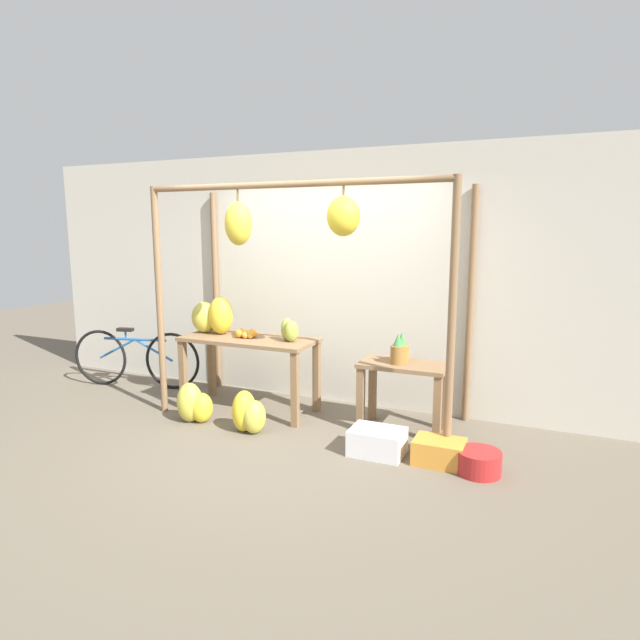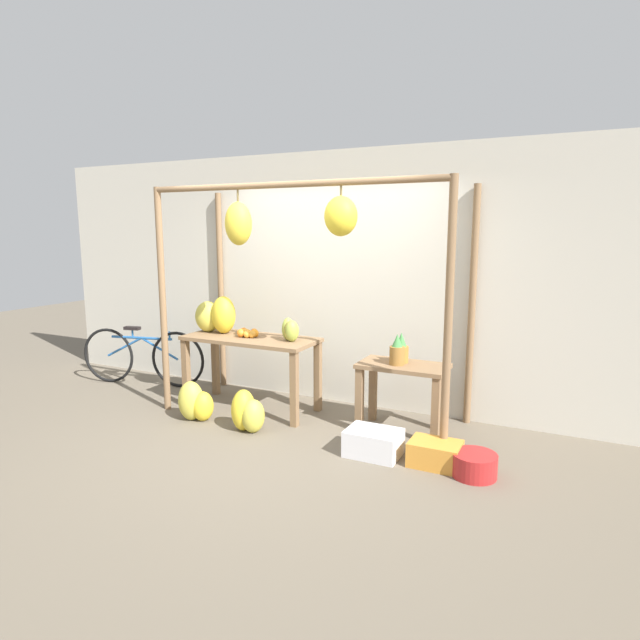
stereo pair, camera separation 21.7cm
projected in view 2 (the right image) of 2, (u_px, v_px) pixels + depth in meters
name	position (u px, v px, depth m)	size (l,w,h in m)	color
ground_plane	(273.00, 442.00, 4.98)	(20.00, 20.00, 0.00)	#665B4C
shop_wall_back	(336.00, 279.00, 5.99)	(8.00, 0.08, 2.80)	beige
stall_awning	(298.00, 254.00, 5.13)	(3.11, 1.20, 2.38)	brown
display_table_main	(251.00, 349.00, 5.79)	(1.46, 0.63, 0.81)	brown
display_table_side	(403.00, 381.00, 5.15)	(0.85, 0.47, 0.68)	brown
banana_pile_on_table	(216.00, 316.00, 5.99)	(0.58, 0.39, 0.42)	yellow
orange_pile	(248.00, 333.00, 5.78)	(0.24, 0.22, 0.09)	orange
pineapple_cluster	(399.00, 351.00, 5.12)	(0.15, 0.24, 0.30)	olive
banana_pile_ground_left	(195.00, 403.00, 5.51)	(0.44, 0.34, 0.41)	yellow
banana_pile_ground_right	(247.00, 412.00, 5.21)	(0.39, 0.30, 0.41)	gold
fruit_crate_white	(373.00, 443.00, 4.66)	(0.47, 0.34, 0.23)	silver
blue_bucket	(474.00, 465.00, 4.27)	(0.36, 0.36, 0.19)	#AD2323
parked_bicycle	(142.00, 356.00, 6.75)	(1.65, 0.42, 0.75)	black
papaya_pile	(290.00, 330.00, 5.54)	(0.25, 0.23, 0.24)	#93A33D
fruit_crate_purple	(435.00, 454.00, 4.46)	(0.42, 0.31, 0.21)	orange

